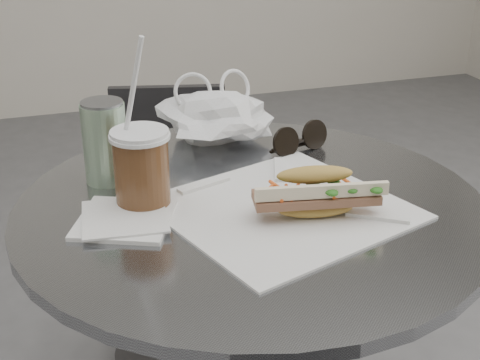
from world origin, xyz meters
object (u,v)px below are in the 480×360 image
object	(u,v)px
cafe_table	(250,339)
sunglasses	(299,141)
iced_coffee	(141,168)
drink_can	(105,142)
banh_mi	(315,193)
chair_far	(172,247)

from	to	relation	value
cafe_table	sunglasses	size ratio (longest dim) A/B	5.97
iced_coffee	drink_can	bearing A→B (deg)	109.36
banh_mi	iced_coffee	world-z (taller)	iced_coffee
cafe_table	iced_coffee	size ratio (longest dim) A/B	2.79
chair_far	iced_coffee	xyz separation A→B (m)	(-0.16, -0.56, 0.48)
banh_mi	drink_can	size ratio (longest dim) A/B	1.74
cafe_table	drink_can	bearing A→B (deg)	143.56
sunglasses	iced_coffee	bearing A→B (deg)	-174.48
iced_coffee	sunglasses	bearing A→B (deg)	22.81
iced_coffee	banh_mi	bearing A→B (deg)	-26.28
chair_far	drink_can	world-z (taller)	drink_can
banh_mi	iced_coffee	distance (m)	0.27
chair_far	drink_can	size ratio (longest dim) A/B	5.09
iced_coffee	sunglasses	distance (m)	0.35
sunglasses	banh_mi	bearing A→B (deg)	-124.96
banh_mi	drink_can	world-z (taller)	drink_can
cafe_table	sunglasses	xyz separation A→B (m)	(0.16, 0.17, 0.30)
chair_far	sunglasses	distance (m)	0.63
cafe_table	drink_can	size ratio (longest dim) A/B	5.35
banh_mi	drink_can	bearing A→B (deg)	150.97
cafe_table	iced_coffee	xyz separation A→B (m)	(-0.17, 0.04, 0.34)
banh_mi	chair_far	bearing A→B (deg)	107.97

